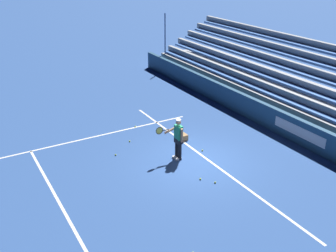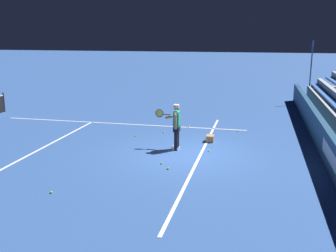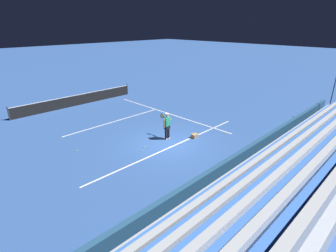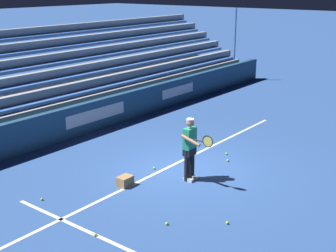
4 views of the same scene
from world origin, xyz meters
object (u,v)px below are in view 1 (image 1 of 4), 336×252
tennis_player (178,139)px  tennis_ball_on_baseline (130,141)px  ball_box_cardboard (183,137)px  tennis_ball_far_left (200,179)px  tennis_ball_toward_net (116,155)px  tennis_ball_far_right (135,126)px  tennis_ball_by_box (215,183)px  tennis_ball_midcourt (180,120)px  tennis_ball_near_player (202,150)px

tennis_player → tennis_ball_on_baseline: bearing=24.0°
ball_box_cardboard → tennis_ball_on_baseline: size_ratio=6.06×
tennis_ball_far_left → tennis_ball_toward_net: 3.82m
ball_box_cardboard → tennis_ball_far_right: 2.60m
ball_box_cardboard → tennis_ball_by_box: size_ratio=6.06×
tennis_ball_far_right → tennis_ball_by_box: same height
tennis_player → tennis_ball_toward_net: size_ratio=25.98×
tennis_player → tennis_ball_far_left: bearing=176.4°
tennis_ball_far_left → tennis_ball_midcourt: same height
tennis_player → tennis_ball_toward_net: 2.69m
tennis_ball_toward_net → tennis_ball_midcourt: bearing=-67.0°
tennis_ball_near_player → tennis_ball_toward_net: (1.45, 3.30, 0.00)m
ball_box_cardboard → tennis_ball_on_baseline: 2.37m
ball_box_cardboard → tennis_ball_near_player: ball_box_cardboard is taller
tennis_ball_midcourt → tennis_ball_by_box: bearing=160.9°
tennis_player → tennis_ball_far_left: (-1.79, 0.11, -0.86)m
tennis_player → tennis_ball_by_box: bearing=-174.5°
tennis_ball_far_left → ball_box_cardboard: bearing=-21.3°
ball_box_cardboard → tennis_player: bearing=140.8°
tennis_ball_midcourt → tennis_ball_far_right: size_ratio=1.00×
tennis_ball_near_player → tennis_ball_toward_net: 3.61m
tennis_ball_far_left → tennis_ball_toward_net: bearing=30.9°
tennis_ball_by_box → tennis_ball_near_player: bearing=-23.9°
ball_box_cardboard → tennis_ball_toward_net: bearing=87.9°
ball_box_cardboard → tennis_ball_far_right: size_ratio=6.06×
tennis_player → tennis_ball_by_box: (-2.26, -0.22, -0.86)m
tennis_ball_far_left → tennis_ball_by_box: 0.57m
tennis_ball_by_box → ball_box_cardboard: bearing=-13.9°
ball_box_cardboard → tennis_ball_by_box: ball_box_cardboard is taller
tennis_player → tennis_ball_midcourt: size_ratio=25.98×
ball_box_cardboard → tennis_ball_far_right: bearing=29.1°
ball_box_cardboard → tennis_ball_toward_net: (0.11, 3.19, -0.10)m
tennis_ball_midcourt → tennis_ball_toward_net: same height
tennis_ball_far_right → tennis_ball_near_player: 3.86m
tennis_ball_far_left → tennis_ball_by_box: bearing=-144.8°
tennis_player → tennis_ball_on_baseline: tennis_player is taller
tennis_ball_far_left → tennis_ball_far_right: size_ratio=1.00×
ball_box_cardboard → tennis_ball_midcourt: bearing=-28.1°
tennis_ball_midcourt → tennis_ball_near_player: bearing=164.5°
ball_box_cardboard → tennis_ball_midcourt: 2.15m
tennis_player → ball_box_cardboard: size_ratio=4.29×
tennis_ball_midcourt → tennis_ball_far_left: bearing=156.1°
tennis_ball_on_baseline → tennis_ball_far_right: same height
tennis_ball_toward_net → tennis_ball_by_box: bearing=-148.6°
tennis_ball_far_left → tennis_ball_toward_net: same height
ball_box_cardboard → tennis_ball_far_right: ball_box_cardboard is taller
tennis_ball_on_baseline → tennis_ball_by_box: 4.77m
tennis_ball_on_baseline → tennis_ball_midcourt: same height
ball_box_cardboard → tennis_ball_near_player: bearing=-175.0°
ball_box_cardboard → tennis_ball_toward_net: 3.19m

